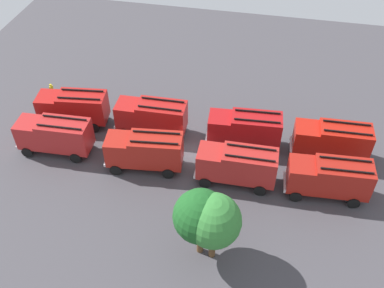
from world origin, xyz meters
TOP-DOWN VIEW (x-y plane):
  - ground_plane at (0.00, 0.00)m, footprint 62.96×62.96m
  - fire_truck_0 at (-12.97, -2.49)m, footprint 7.29×2.97m
  - fire_truck_1 at (-4.74, -2.43)m, footprint 7.35×3.15m
  - fire_truck_2 at (4.63, -2.42)m, footprint 7.25×2.88m
  - fire_truck_3 at (12.94, -2.19)m, footprint 7.45×3.47m
  - fire_truck_4 at (-12.63, 2.49)m, footprint 7.33×3.10m
  - fire_truck_5 at (-4.66, 2.62)m, footprint 7.24×2.85m
  - fire_truck_6 at (3.89, 2.52)m, footprint 7.43×3.43m
  - fire_truck_7 at (12.94, 2.20)m, footprint 7.30×3.01m
  - firefighter_0 at (4.85, -4.68)m, footprint 0.48×0.43m
  - firefighter_1 at (2.74, -0.09)m, footprint 0.46×0.47m
  - firefighter_2 at (17.42, -6.04)m, footprint 0.27×0.44m
  - tree_0 at (-3.87, 10.83)m, footprint 4.14×4.14m
  - tree_1 at (-2.88, 10.61)m, footprint 4.14×4.14m
  - traffic_cone_0 at (-5.92, -4.65)m, footprint 0.39×0.39m

SIDE VIEW (x-z plane):
  - ground_plane at x=0.00m, z-range 0.00..0.00m
  - traffic_cone_0 at x=-5.92m, z-range 0.00..0.56m
  - firefighter_2 at x=17.42m, z-range 0.10..1.78m
  - firefighter_0 at x=4.85m, z-range 0.10..1.82m
  - firefighter_1 at x=2.74m, z-range 0.12..1.95m
  - fire_truck_0 at x=-12.97m, z-range 0.21..4.09m
  - fire_truck_1 at x=-4.74m, z-range 0.21..4.09m
  - fire_truck_2 at x=4.63m, z-range 0.21..4.09m
  - fire_truck_3 at x=12.94m, z-range 0.21..4.09m
  - fire_truck_4 at x=-12.63m, z-range 0.21..4.09m
  - fire_truck_5 at x=-4.66m, z-range 0.21..4.09m
  - fire_truck_6 at x=3.89m, z-range 0.21..4.09m
  - fire_truck_7 at x=12.94m, z-range 0.21..4.09m
  - tree_1 at x=-2.88m, z-range 1.11..7.52m
  - tree_0 at x=-3.87m, z-range 1.11..7.53m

